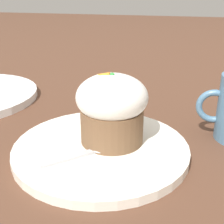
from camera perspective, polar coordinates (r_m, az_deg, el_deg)
ground_plane at (r=0.47m, az=-2.02°, el=-7.49°), size 4.00×4.00×0.00m
dessert_plate at (r=0.46m, az=-2.03°, el=-6.77°), size 0.26×0.26×0.01m
carrot_cake at (r=0.45m, az=-0.00°, el=0.75°), size 0.10×0.10×0.11m
spoon at (r=0.44m, az=-3.33°, el=-7.04°), size 0.10×0.09×0.01m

